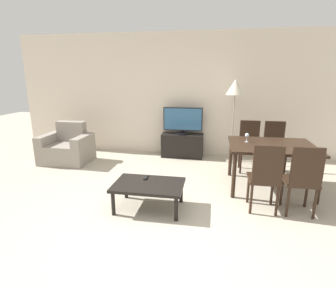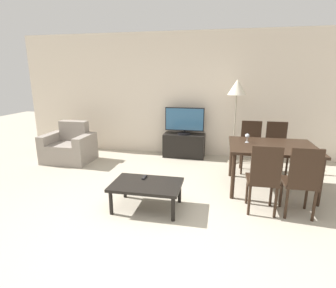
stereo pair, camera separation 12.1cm
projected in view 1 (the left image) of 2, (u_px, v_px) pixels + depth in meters
The scene contains 14 objects.
ground_plane at pixel (158, 234), 3.03m from camera, with size 18.00×18.00×0.00m, color #B2A893.
wall_back at pixel (188, 95), 5.85m from camera, with size 7.99×0.06×2.70m.
armchair at pixel (67, 148), 5.52m from camera, with size 0.97×0.74×0.83m.
tv_stand at pixel (182, 145), 5.88m from camera, with size 0.91×0.39×0.52m.
tv at pixel (183, 121), 5.74m from camera, with size 0.86×0.30×0.59m.
coffee_table at pixel (149, 186), 3.55m from camera, with size 0.94×0.62×0.37m.
dining_table at pixel (271, 149), 4.13m from camera, with size 1.30×1.04×0.73m.
dining_chair_near at pixel (265, 175), 3.41m from camera, with size 0.40×0.40×0.95m.
dining_chair_far at pixel (274, 145), 4.91m from camera, with size 0.40×0.40×0.95m.
dining_chair_near_right at pixel (302, 178), 3.33m from camera, with size 0.40×0.40×0.95m.
dining_chair_far_left at pixel (249, 144), 4.99m from camera, with size 0.40×0.40×0.95m.
floor_lamp at pixel (235, 90), 5.20m from camera, with size 0.36×0.36×1.71m.
remote_primary at pixel (146, 177), 3.72m from camera, with size 0.04×0.15×0.02m.
wine_glass_left at pixel (247, 136), 4.24m from camera, with size 0.07×0.07×0.15m.
Camera 1 is at (0.58, -2.60, 1.79)m, focal length 28.00 mm.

